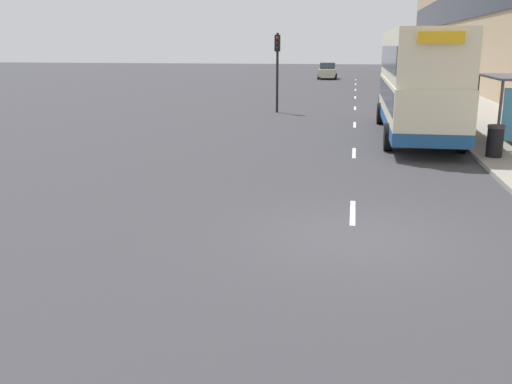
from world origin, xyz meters
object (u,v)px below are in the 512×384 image
(double_decker_bus_near, at_px, (418,81))
(litter_bin, at_px, (495,141))
(car_1, at_px, (397,94))
(pedestrian_1, at_px, (511,107))
(traffic_light_far_kerb, at_px, (277,59))
(car_0, at_px, (328,71))

(double_decker_bus_near, bearing_deg, litter_bin, -67.14)
(double_decker_bus_near, bearing_deg, car_1, 90.41)
(pedestrian_1, bearing_deg, traffic_light_far_kerb, 154.54)
(car_0, height_order, car_1, car_1)
(car_1, distance_m, pedestrian_1, 9.11)
(litter_bin, xyz_separation_m, traffic_light_far_kerb, (-8.95, 12.77, 2.30))
(car_0, relative_size, traffic_light_far_kerb, 0.98)
(car_1, xyz_separation_m, pedestrian_1, (4.43, -7.96, 0.16))
(car_1, bearing_deg, litter_bin, -82.04)
(car_1, height_order, litter_bin, car_1)
(pedestrian_1, bearing_deg, car_1, 119.08)
(car_1, relative_size, litter_bin, 4.37)
(double_decker_bus_near, distance_m, car_1, 10.55)
(car_1, bearing_deg, pedestrian_1, -60.92)
(double_decker_bus_near, height_order, car_1, double_decker_bus_near)
(car_1, bearing_deg, double_decker_bus_near, -89.59)
(pedestrian_1, bearing_deg, double_decker_bus_near, -150.14)
(pedestrian_1, distance_m, litter_bin, 7.77)
(double_decker_bus_near, xyz_separation_m, pedestrian_1, (4.35, 2.50, -1.22))
(car_1, height_order, traffic_light_far_kerb, traffic_light_far_kerb)
(double_decker_bus_near, relative_size, litter_bin, 10.98)
(car_0, xyz_separation_m, pedestrian_1, (10.02, -39.70, 0.17))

